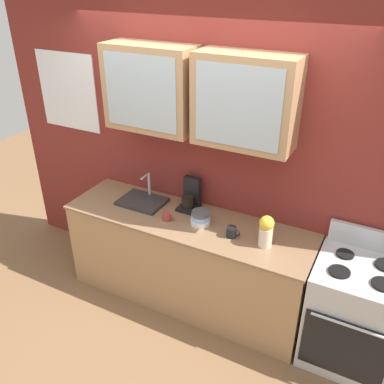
% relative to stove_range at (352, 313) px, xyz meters
% --- Properties ---
extents(ground_plane, '(10.00, 10.00, 0.00)m').
position_rel_stove_range_xyz_m(ground_plane, '(-1.47, -0.00, -0.45)').
color(ground_plane, brown).
extents(back_wall_unit, '(4.29, 0.43, 2.69)m').
position_rel_stove_range_xyz_m(back_wall_unit, '(-1.47, 0.33, 1.04)').
color(back_wall_unit, maroon).
rests_on(back_wall_unit, ground_plane).
extents(counter, '(2.25, 0.66, 0.88)m').
position_rel_stove_range_xyz_m(counter, '(-1.47, -0.00, -0.01)').
color(counter, '#A87F56').
rests_on(counter, ground_plane).
extents(stove_range, '(0.66, 0.67, 1.06)m').
position_rel_stove_range_xyz_m(stove_range, '(0.00, 0.00, 0.00)').
color(stove_range, silver).
rests_on(stove_range, ground_plane).
extents(sink_faucet, '(0.42, 0.32, 0.26)m').
position_rel_stove_range_xyz_m(sink_faucet, '(-1.98, 0.07, 0.45)').
color(sink_faucet, '#2D2D30').
rests_on(sink_faucet, counter).
extents(bowl_stack, '(0.17, 0.17, 0.12)m').
position_rel_stove_range_xyz_m(bowl_stack, '(-1.33, -0.00, 0.49)').
color(bowl_stack, white).
rests_on(bowl_stack, counter).
extents(vase, '(0.12, 0.12, 0.27)m').
position_rel_stove_range_xyz_m(vase, '(-0.74, -0.05, 0.57)').
color(vase, beige).
rests_on(vase, counter).
extents(cup_near_sink, '(0.11, 0.08, 0.08)m').
position_rel_stove_range_xyz_m(cup_near_sink, '(-1.62, -0.08, 0.47)').
color(cup_near_sink, '#993838').
rests_on(cup_near_sink, counter).
extents(cup_near_bowls, '(0.12, 0.08, 0.09)m').
position_rel_stove_range_xyz_m(cup_near_bowls, '(-1.02, -0.06, 0.48)').
color(cup_near_bowls, black).
rests_on(cup_near_bowls, counter).
extents(coffee_maker, '(0.17, 0.20, 0.29)m').
position_rel_stove_range_xyz_m(coffee_maker, '(-1.54, 0.20, 0.54)').
color(coffee_maker, black).
rests_on(coffee_maker, counter).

